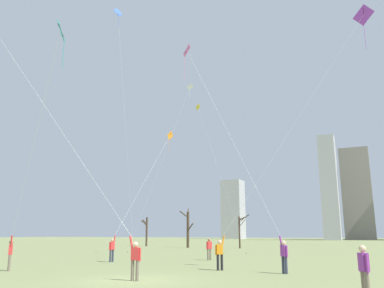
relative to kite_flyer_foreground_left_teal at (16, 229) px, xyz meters
The scene contains 17 objects.
ground_plane 8.05m from the kite_flyer_foreground_left_teal, ahead, with size 400.00×400.00×0.00m, color #848E56.
kite_flyer_foreground_left_teal is the anchor object (origin of this frame).
kite_flyer_far_back_orange 10.22m from the kite_flyer_foreground_left_teal, 91.35° to the left, with size 1.69×12.00×12.49m.
kite_flyer_midfield_center_purple 12.43m from the kite_flyer_foreground_left_teal, 28.96° to the left, with size 9.29×1.96×14.81m.
kite_flyer_midfield_left_pink 13.15m from the kite_flyer_foreground_left_teal, 26.06° to the left, with size 7.29×2.79×15.10m.
kite_flyer_midfield_right_red 6.33m from the kite_flyer_foreground_left_teal, 14.61° to the right, with size 12.30×5.75×19.85m.
bystander_far_off_by_trees 14.56m from the kite_flyer_foreground_left_teal, 67.58° to the left, with size 0.35×0.45×1.62m.
bystander_strolling_midfield 17.18m from the kite_flyer_foreground_left_teal, ahead, with size 0.34×0.46×1.62m.
distant_kite_high_overhead_white 29.62m from the kite_flyer_foreground_left_teal, 96.61° to the left, with size 5.92×4.37×20.07m.
distant_kite_drifting_right_blue 19.63m from the kite_flyer_foreground_left_teal, 99.02° to the left, with size 0.76×3.52×21.58m.
distant_kite_drifting_left_yellow 28.81m from the kite_flyer_foreground_left_teal, 90.85° to the left, with size 6.30×1.35×17.30m.
bare_tree_left_of_center 45.42m from the kite_flyer_foreground_left_teal, 112.76° to the left, with size 0.92×1.40×4.66m.
bare_tree_far_right_edge 38.75m from the kite_flyer_foreground_left_teal, 90.54° to the left, with size 1.70×0.59×4.69m.
bare_tree_center 38.68m from the kite_flyer_foreground_left_teal, 101.98° to the left, with size 1.93×3.01×5.71m.
skyline_tall_tower 123.35m from the kite_flyer_foreground_left_teal, 88.45° to the left, with size 5.31×5.73×34.42m.
skyline_squat_block 144.05m from the kite_flyer_foreground_left_teal, 104.64° to the left, with size 8.06×7.53×23.43m.
skyline_mid_tower_right 140.01m from the kite_flyer_foreground_left_teal, 85.52° to the left, with size 10.04×7.40×32.45m.
Camera 1 is at (9.89, -15.12, 1.95)m, focal length 37.10 mm.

